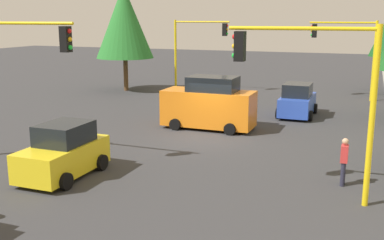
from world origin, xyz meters
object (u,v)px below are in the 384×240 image
car_blue (297,101)px  pedestrian_crossing (344,160)px  traffic_signal_far_right (197,41)px  traffic_signal_near_right (18,62)px  traffic_signal_far_left (348,44)px  car_yellow (63,152)px  tree_opposite_side (124,22)px  delivery_van_orange (209,105)px  traffic_signal_near_left (312,77)px

car_blue → pedestrian_crossing: bearing=16.3°
traffic_signal_far_right → traffic_signal_near_right: bearing=-0.0°
traffic_signal_far_left → car_yellow: (21.08, -8.64, -3.05)m
traffic_signal_far_right → tree_opposite_side: bearing=-69.4°
traffic_signal_far_right → delivery_van_orange: bearing=23.6°
traffic_signal_far_left → pedestrian_crossing: bearing=3.3°
tree_opposite_side → pedestrian_crossing: size_ratio=4.87×
traffic_signal_near_right → pedestrian_crossing: traffic_signal_near_right is taller
traffic_signal_far_left → tree_opposite_side: tree_opposite_side is taller
traffic_signal_near_right → traffic_signal_far_right: traffic_signal_near_right is taller
car_blue → traffic_signal_near_right: bearing=-35.2°
traffic_signal_far_right → traffic_signal_near_left: traffic_signal_far_right is taller
traffic_signal_near_left → pedestrian_crossing: size_ratio=3.28×
tree_opposite_side → pedestrian_crossing: 24.56m
traffic_signal_far_left → car_blue: size_ratio=1.49×
car_blue → pedestrian_crossing: size_ratio=2.20×
traffic_signal_far_right → traffic_signal_near_left: bearing=29.6°
traffic_signal_far_right → delivery_van_orange: size_ratio=1.17×
traffic_signal_near_left → pedestrian_crossing: bearing=147.1°
traffic_signal_far_left → pedestrian_crossing: (18.38, 1.05, -3.04)m
car_yellow → traffic_signal_far_right: bearing=-172.6°
traffic_signal_near_left → pedestrian_crossing: traffic_signal_near_left is taller
traffic_signal_far_right → pedestrian_crossing: traffic_signal_far_right is taller
tree_opposite_side → delivery_van_orange: (10.00, 10.56, -4.16)m
traffic_signal_near_right → traffic_signal_near_left: 11.38m
traffic_signal_near_left → pedestrian_crossing: (-1.62, 1.05, -3.04)m
car_yellow → tree_opposite_side: bearing=-157.1°
traffic_signal_near_left → delivery_van_orange: 10.42m
delivery_van_orange → pedestrian_crossing: size_ratio=2.82×
delivery_van_orange → car_blue: (-4.90, 3.86, -0.39)m
tree_opposite_side → car_yellow: 21.20m
traffic_signal_near_right → tree_opposite_side: 18.82m
car_yellow → traffic_signal_far_left: bearing=157.7°
traffic_signal_near_right → car_yellow: traffic_signal_near_right is taller
car_blue → traffic_signal_far_right: bearing=-127.9°
delivery_van_orange → car_yellow: size_ratio=1.30×
traffic_signal_near_left → pedestrian_crossing: 3.60m
traffic_signal_near_right → delivery_van_orange: (-8.00, 5.26, -2.74)m
traffic_signal_far_right → car_blue: 11.94m
traffic_signal_near_left → car_blue: traffic_signal_near_left is taller
traffic_signal_near_left → car_blue: (-12.90, -2.26, -3.05)m
delivery_van_orange → car_blue: delivery_van_orange is taller
traffic_signal_near_left → traffic_signal_far_right: bearing=-150.4°
tree_opposite_side → car_yellow: bearing=22.9°
traffic_signal_far_right → pedestrian_crossing: bearing=34.0°
pedestrian_crossing → delivery_van_orange: bearing=-131.7°
car_yellow → car_blue: bearing=155.5°
traffic_signal_near_right → traffic_signal_far_right: 20.00m
traffic_signal_near_left → car_yellow: traffic_signal_near_left is taller
traffic_signal_far_right → delivery_van_orange: (12.00, 5.24, -2.68)m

